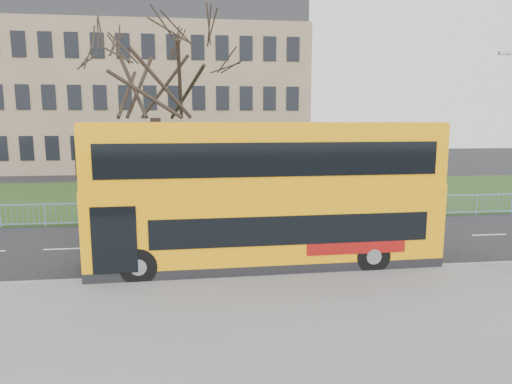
{
  "coord_description": "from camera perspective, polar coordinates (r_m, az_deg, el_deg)",
  "views": [
    {
      "loc": [
        -0.66,
        -15.67,
        5.04
      ],
      "look_at": [
        1.42,
        1.0,
        2.36
      ],
      "focal_mm": 32.0,
      "sensor_mm": 36.0,
      "label": 1
    }
  ],
  "objects": [
    {
      "name": "ground",
      "position": [
        16.47,
        -4.52,
        -8.8
      ],
      "size": [
        120.0,
        120.0,
        0.0
      ],
      "primitive_type": "plane",
      "color": "black",
      "rests_on": "ground"
    },
    {
      "name": "pavement",
      "position": [
        10.24,
        -2.66,
        -20.07
      ],
      "size": [
        80.0,
        10.5,
        0.12
      ],
      "primitive_type": "cube",
      "color": "slate",
      "rests_on": "ground"
    },
    {
      "name": "guard_railing",
      "position": [
        22.73,
        -5.3,
        -2.38
      ],
      "size": [
        40.0,
        0.12,
        1.1
      ],
      "primitive_type": null,
      "color": "#78A5D6",
      "rests_on": "ground"
    },
    {
      "name": "grass_verge",
      "position": [
        30.39,
        -5.76,
        -0.46
      ],
      "size": [
        80.0,
        15.4,
        0.08
      ],
      "primitive_type": "cube",
      "color": "#213714",
      "rests_on": "ground"
    },
    {
      "name": "civic_building",
      "position": [
        50.89,
        -12.22,
        11.06
      ],
      "size": [
        30.0,
        15.0,
        14.0
      ],
      "primitive_type": "cube",
      "color": "#846D53",
      "rests_on": "ground"
    },
    {
      "name": "yellow_bus",
      "position": [
        15.53,
        1.21,
        0.09
      ],
      "size": [
        11.72,
        3.02,
        4.89
      ],
      "rotation": [
        0.0,
        0.0,
        0.02
      ],
      "color": "#FFA40A",
      "rests_on": "ground"
    },
    {
      "name": "kerb",
      "position": [
        14.98,
        -4.24,
        -10.35
      ],
      "size": [
        80.0,
        0.2,
        0.14
      ],
      "primitive_type": "cube",
      "color": "gray",
      "rests_on": "ground"
    },
    {
      "name": "bare_tree",
      "position": [
        25.8,
        -12.54,
        11.19
      ],
      "size": [
        8.43,
        8.43,
        12.04
      ],
      "primitive_type": null,
      "color": "black",
      "rests_on": "grass_verge"
    }
  ]
}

